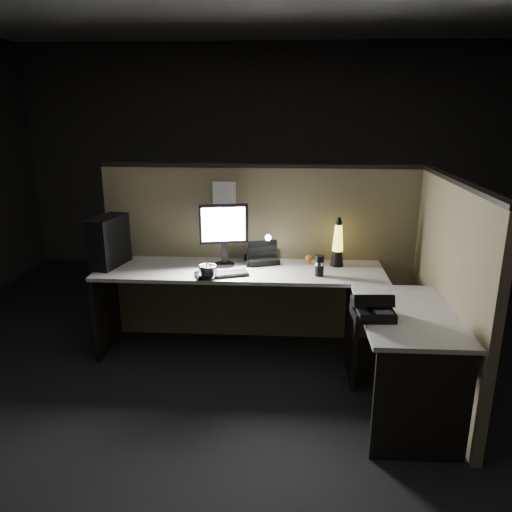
# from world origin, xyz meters

# --- Properties ---
(floor) EXTENTS (6.00, 6.00, 0.00)m
(floor) POSITION_xyz_m (0.00, 0.00, 0.00)
(floor) COLOR black
(floor) RESTS_ON ground
(room_shell) EXTENTS (6.00, 6.00, 6.00)m
(room_shell) POSITION_xyz_m (0.00, 0.00, 1.62)
(room_shell) COLOR silver
(room_shell) RESTS_ON ground
(partition_back) EXTENTS (2.66, 0.06, 1.50)m
(partition_back) POSITION_xyz_m (0.00, 0.93, 0.75)
(partition_back) COLOR brown
(partition_back) RESTS_ON ground
(partition_right) EXTENTS (0.06, 1.66, 1.50)m
(partition_right) POSITION_xyz_m (1.33, 0.10, 0.75)
(partition_right) COLOR brown
(partition_right) RESTS_ON ground
(desk) EXTENTS (2.60, 1.60, 0.73)m
(desk) POSITION_xyz_m (0.18, 0.25, 0.58)
(desk) COLOR #B8B5AD
(desk) RESTS_ON ground
(pc_tower) EXTENTS (0.26, 0.42, 0.41)m
(pc_tower) POSITION_xyz_m (-1.22, 0.63, 0.93)
(pc_tower) COLOR black
(pc_tower) RESTS_ON desk
(monitor) EXTENTS (0.39, 0.17, 0.51)m
(monitor) POSITION_xyz_m (-0.29, 0.70, 1.04)
(monitor) COLOR black
(monitor) RESTS_ON desk
(keyboard) EXTENTS (0.42, 0.26, 0.02)m
(keyboard) POSITION_xyz_m (-0.27, 0.43, 0.74)
(keyboard) COLOR black
(keyboard) RESTS_ON desk
(mouse) EXTENTS (0.10, 0.08, 0.03)m
(mouse) POSITION_xyz_m (-0.45, 0.43, 0.75)
(mouse) COLOR black
(mouse) RESTS_ON desk
(clip_lamp) EXTENTS (0.05, 0.20, 0.25)m
(clip_lamp) POSITION_xyz_m (0.07, 0.81, 0.88)
(clip_lamp) COLOR silver
(clip_lamp) RESTS_ON desk
(organizer) EXTENTS (0.31, 0.29, 0.19)m
(organizer) POSITION_xyz_m (0.02, 0.79, 0.77)
(organizer) COLOR black
(organizer) RESTS_ON desk
(lava_lamp) EXTENTS (0.11, 0.11, 0.40)m
(lava_lamp) POSITION_xyz_m (0.63, 0.74, 0.90)
(lava_lamp) COLOR black
(lava_lamp) RESTS_ON desk
(travel_mug) EXTENTS (0.07, 0.07, 0.16)m
(travel_mug) POSITION_xyz_m (0.48, 0.48, 0.81)
(travel_mug) COLOR black
(travel_mug) RESTS_ON desk
(steel_mug) EXTENTS (0.16, 0.16, 0.11)m
(steel_mug) POSITION_xyz_m (-0.37, 0.34, 0.79)
(steel_mug) COLOR silver
(steel_mug) RESTS_ON desk
(figurine) EXTENTS (0.06, 0.06, 0.06)m
(figurine) POSITION_xyz_m (0.40, 0.76, 0.78)
(figurine) COLOR #D65E21
(figurine) RESTS_ON desk
(pinned_paper) EXTENTS (0.19, 0.00, 0.28)m
(pinned_paper) POSITION_xyz_m (-0.30, 0.90, 1.25)
(pinned_paper) COLOR white
(pinned_paper) RESTS_ON partition_back
(desk_phone) EXTENTS (0.26, 0.28, 0.15)m
(desk_phone) POSITION_xyz_m (0.76, -0.28, 0.79)
(desk_phone) COLOR black
(desk_phone) RESTS_ON desk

